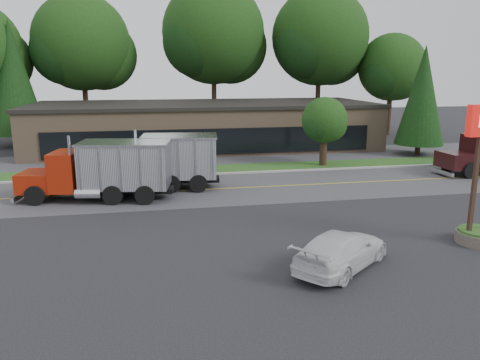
% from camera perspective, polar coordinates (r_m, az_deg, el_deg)
% --- Properties ---
extents(ground, '(140.00, 140.00, 0.00)m').
position_cam_1_polar(ground, '(20.91, -1.26, -7.19)').
color(ground, '#2E2E32').
rests_on(ground, ground).
extents(road, '(60.00, 8.00, 0.02)m').
position_cam_1_polar(road, '(29.43, -4.19, -1.18)').
color(road, '#545459').
rests_on(road, ground).
extents(center_line, '(60.00, 0.12, 0.01)m').
position_cam_1_polar(center_line, '(29.43, -4.19, -1.18)').
color(center_line, gold).
rests_on(center_line, ground).
extents(curb, '(60.00, 0.30, 0.12)m').
position_cam_1_polar(curb, '(33.49, -5.04, 0.57)').
color(curb, '#9E9E99').
rests_on(curb, ground).
extents(grass_verge, '(60.00, 3.40, 0.03)m').
position_cam_1_polar(grass_verge, '(35.24, -5.35, 1.19)').
color(grass_verge, '#2A511B').
rests_on(grass_verge, ground).
extents(far_parking, '(60.00, 7.00, 0.02)m').
position_cam_1_polar(far_parking, '(40.13, -6.05, 2.64)').
color(far_parking, '#545459').
rests_on(far_parking, ground).
extents(strip_mall, '(32.00, 12.00, 4.00)m').
position_cam_1_polar(strip_mall, '(45.94, -4.26, 6.53)').
color(strip_mall, '#907358').
rests_on(strip_mall, ground).
extents(tree_far_b, '(10.67, 10.04, 15.22)m').
position_cam_1_polar(tree_far_b, '(53.92, -18.54, 15.10)').
color(tree_far_b, '#382619').
rests_on(tree_far_b, ground).
extents(tree_far_c, '(11.90, 11.20, 16.97)m').
position_cam_1_polar(tree_far_c, '(54.11, -3.09, 16.91)').
color(tree_far_c, '#382619').
rests_on(tree_far_c, ground).
extents(tree_far_d, '(11.53, 10.85, 16.45)m').
position_cam_1_polar(tree_far_d, '(56.05, 9.83, 16.27)').
color(tree_far_d, '#382619').
rests_on(tree_far_d, ground).
extents(tree_far_e, '(8.03, 7.56, 11.46)m').
position_cam_1_polar(tree_far_e, '(57.38, 18.07, 12.56)').
color(tree_far_e, '#382619').
rests_on(tree_far_e, ground).
extents(evergreen_left, '(5.32, 5.32, 12.09)m').
position_cam_1_polar(evergreen_left, '(50.96, -25.88, 11.17)').
color(evergreen_left, '#382619').
rests_on(evergreen_left, ground).
extents(evergreen_right, '(4.17, 4.17, 9.48)m').
position_cam_1_polar(evergreen_right, '(44.03, 21.33, 9.59)').
color(evergreen_right, '#382619').
rests_on(evergreen_right, ground).
extents(tree_verge, '(3.74, 3.52, 5.34)m').
position_cam_1_polar(tree_verge, '(37.07, 10.31, 6.94)').
color(tree_verge, '#382619').
rests_on(tree_verge, ground).
extents(dump_truck_red, '(8.77, 3.92, 3.36)m').
position_cam_1_polar(dump_truck_red, '(27.78, -16.14, 1.29)').
color(dump_truck_red, black).
rests_on(dump_truck_red, ground).
extents(dump_truck_blue, '(8.06, 3.45, 3.36)m').
position_cam_1_polar(dump_truck_blue, '(29.65, -9.44, 2.36)').
color(dump_truck_blue, black).
rests_on(dump_truck_blue, ground).
extents(rally_car, '(5.00, 4.58, 1.41)m').
position_cam_1_polar(rally_car, '(18.18, 12.27, -8.32)').
color(rally_car, silver).
rests_on(rally_car, ground).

